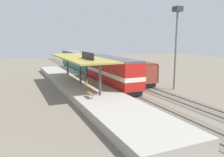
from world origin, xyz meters
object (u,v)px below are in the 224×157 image
Objects in this scene: platform_bench at (90,94)px; light_mast at (177,31)px; locomotive at (112,72)px; passenger_carriage_single at (79,62)px; person_waiting at (86,77)px; freight_car at (131,71)px.

light_mast is (13.80, 2.77, 7.05)m from platform_bench.
locomotive reaches higher than passenger_carriage_single.
locomotive reaches higher than person_waiting.
passenger_carriage_single is 18.65m from person_waiting.
light_mast is at bearing -71.17° from passenger_carriage_single.
person_waiting is at bearing -162.82° from freight_car.
locomotive is 4.08m from person_waiting.
passenger_carriage_single is 24.92m from light_mast.
passenger_carriage_single is at bearing 76.83° from platform_bench.
locomotive reaches higher than freight_car.
light_mast is at bearing -66.45° from freight_car.
person_waiting is at bearing -177.07° from locomotive.
freight_car is 7.02× the size of person_waiting.
passenger_carriage_single is 1.71× the size of light_mast.
locomotive is at bearing 2.93° from person_waiting.
person_waiting reaches higher than platform_bench.
platform_bench is 0.15× the size of light_mast.
passenger_carriage_single reaches higher than platform_bench.
platform_bench is 0.08× the size of passenger_carriage_single.
platform_bench is 0.99× the size of person_waiting.
platform_bench is at bearing -168.64° from light_mast.
light_mast is (3.20, -7.34, 6.43)m from freight_car.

